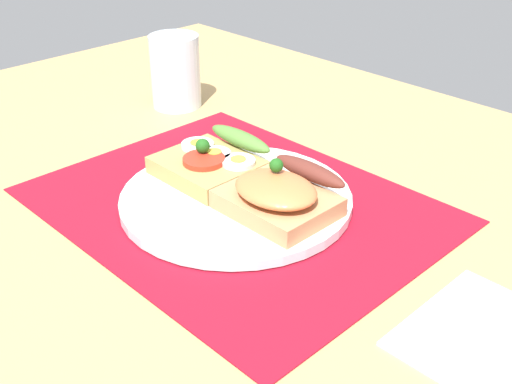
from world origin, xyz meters
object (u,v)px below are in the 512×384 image
sandwich_salmon (281,194)px  napkin (497,336)px  drinking_glass (175,71)px  plate (236,199)px  fork (509,335)px  sandwich_egg_tomato (213,161)px

sandwich_salmon → napkin: sandwich_salmon is taller
sandwich_salmon → drinking_glass: drinking_glass is taller
plate → sandwich_salmon: 6.10cm
fork → drinking_glass: 58.54cm
napkin → fork: bearing=15.1°
drinking_glass → plate: bearing=-26.5°
sandwich_egg_tomato → fork: (35.36, -0.80, -2.03)cm
sandwich_salmon → drinking_glass: bearing=159.0°
napkin → sandwich_egg_tomato: bearing=178.3°
sandwich_egg_tomato → sandwich_salmon: size_ratio=0.98×
sandwich_egg_tomato → napkin: 34.66cm
plate → fork: bearing=1.4°
sandwich_egg_tomato → napkin: sandwich_egg_tomato is taller
sandwich_salmon → napkin: bearing=-1.3°
plate → sandwich_egg_tomato: sandwich_egg_tomato is taller
plate → drinking_glass: 30.47cm
sandwich_salmon → napkin: 23.87cm
fork → drinking_glass: drinking_glass is taller
napkin → fork: fork is taller
sandwich_egg_tomato → drinking_glass: drinking_glass is taller
plate → fork: (29.98, 0.71, -0.07)cm
drinking_glass → sandwich_salmon: bearing=-21.0°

